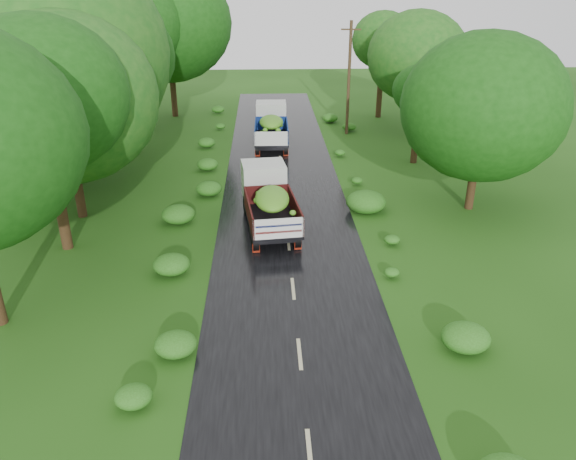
{
  "coord_description": "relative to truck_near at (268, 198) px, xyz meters",
  "views": [
    {
      "loc": [
        -0.99,
        -10.38,
        11.04
      ],
      "look_at": [
        -0.12,
        9.68,
        1.7
      ],
      "focal_mm": 35.0,
      "sensor_mm": 36.0,
      "label": 1
    }
  ],
  "objects": [
    {
      "name": "ground",
      "position": [
        0.85,
        -13.85,
        -1.42
      ],
      "size": [
        120.0,
        120.0,
        0.0
      ],
      "primitive_type": "plane",
      "color": "#1A430E",
      "rests_on": "ground"
    },
    {
      "name": "road",
      "position": [
        0.85,
        -8.85,
        -1.41
      ],
      "size": [
        6.5,
        80.0,
        0.02
      ],
      "primitive_type": "cube",
      "color": "black",
      "rests_on": "ground"
    },
    {
      "name": "road_lines",
      "position": [
        0.85,
        -7.85,
        -1.4
      ],
      "size": [
        0.12,
        69.6,
        0.0
      ],
      "color": "#BFB78C",
      "rests_on": "road"
    },
    {
      "name": "truck_near",
      "position": [
        0.0,
        0.0,
        0.0
      ],
      "size": [
        2.8,
        6.2,
        2.52
      ],
      "rotation": [
        0.0,
        0.0,
        0.12
      ],
      "color": "black",
      "rests_on": "ground"
    },
    {
      "name": "truck_far",
      "position": [
        0.35,
        13.57,
        0.02
      ],
      "size": [
        2.23,
        6.1,
        2.55
      ],
      "rotation": [
        0.0,
        0.0,
        -0.01
      ],
      "color": "black",
      "rests_on": "ground"
    },
    {
      "name": "utility_pole",
      "position": [
        5.94,
        16.19,
        2.65
      ],
      "size": [
        1.39,
        0.25,
        7.91
      ],
      "rotation": [
        0.0,
        0.0,
        -0.11
      ],
      "color": "#382616",
      "rests_on": "ground"
    },
    {
      "name": "trees_left",
      "position": [
        -9.39,
        7.99,
        5.27
      ],
      "size": [
        8.52,
        34.17,
        9.3
      ],
      "color": "black",
      "rests_on": "ground"
    },
    {
      "name": "trees_right",
      "position": [
        10.06,
        10.94,
        3.89
      ],
      "size": [
        4.84,
        23.09,
        7.47
      ],
      "color": "black",
      "rests_on": "ground"
    },
    {
      "name": "shrubs",
      "position": [
        0.85,
        0.15,
        -1.07
      ],
      "size": [
        11.9,
        44.0,
        0.7
      ],
      "color": "#265815",
      "rests_on": "ground"
    }
  ]
}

